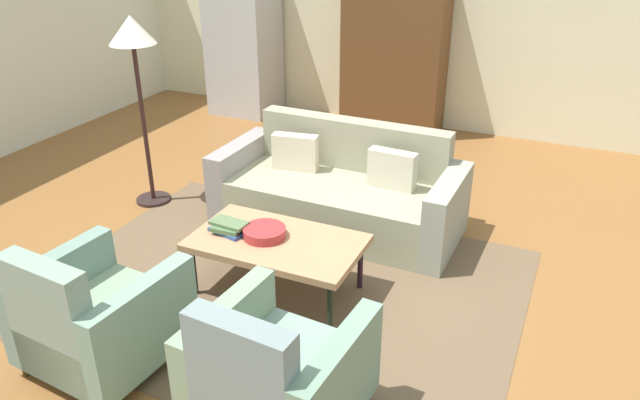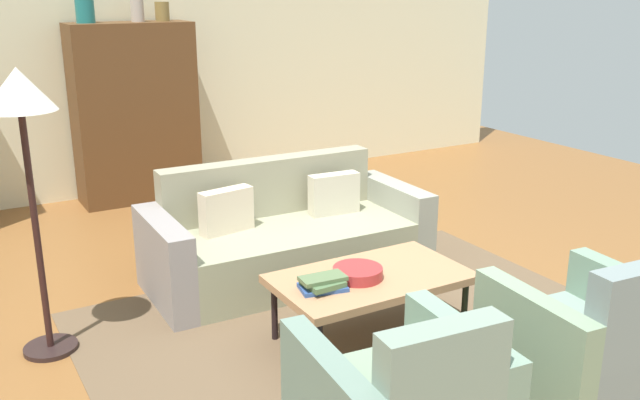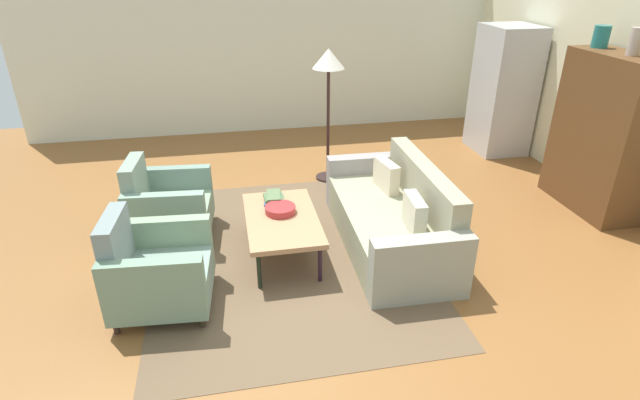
{
  "view_description": "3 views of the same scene",
  "coord_description": "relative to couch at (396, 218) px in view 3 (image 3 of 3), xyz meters",
  "views": [
    {
      "loc": [
        1.56,
        -3.55,
        2.57
      ],
      "look_at": [
        -0.1,
        0.16,
        0.59
      ],
      "focal_mm": 34.44,
      "sensor_mm": 36.0,
      "label": 1
    },
    {
      "loc": [
        -2.52,
        -3.55,
        2.14
      ],
      "look_at": [
        -0.32,
        0.26,
        0.79
      ],
      "focal_mm": 39.24,
      "sensor_mm": 36.0,
      "label": 2
    },
    {
      "loc": [
        4.04,
        -0.71,
        2.75
      ],
      "look_at": [
        -0.18,
        0.12,
        0.61
      ],
      "focal_mm": 27.96,
      "sensor_mm": 36.0,
      "label": 3
    }
  ],
  "objects": [
    {
      "name": "floor_lamp",
      "position": [
        -1.79,
        -0.34,
        1.16
      ],
      "size": [
        0.4,
        0.4,
        1.72
      ],
      "color": "black",
      "rests_on": "ground"
    },
    {
      "name": "cabinet",
      "position": [
        -0.37,
        2.56,
        0.61
      ],
      "size": [
        1.2,
        0.51,
        1.8
      ],
      "color": "brown",
      "rests_on": "ground"
    },
    {
      "name": "armchair_left",
      "position": [
        -0.61,
        -2.35,
        0.06
      ],
      "size": [
        0.87,
        0.87,
        0.88
      ],
      "rotation": [
        0.0,
        0.0,
        -0.09
      ],
      "color": "#2C271E",
      "rests_on": "ground"
    },
    {
      "name": "armchair_right",
      "position": [
        0.59,
        -2.35,
        0.06
      ],
      "size": [
        0.86,
        0.86,
        0.88
      ],
      "rotation": [
        0.0,
        0.0,
        -0.08
      ],
      "color": "black",
      "rests_on": "ground"
    },
    {
      "name": "vase_round",
      "position": [
        -0.27,
        2.56,
        1.65
      ],
      "size": [
        0.13,
        0.13,
        0.28
      ],
      "primitive_type": "cylinder",
      "color": "#B5A699",
      "rests_on": "cabinet"
    },
    {
      "name": "wall_left",
      "position": [
        -4.09,
        -0.94,
        1.11
      ],
      "size": [
        0.12,
        7.69,
        2.8
      ],
      "primitive_type": "cube",
      "color": "silver",
      "rests_on": "ground"
    },
    {
      "name": "refrigerator",
      "position": [
        -2.39,
        2.46,
        0.64
      ],
      "size": [
        0.8,
        0.73,
        1.85
      ],
      "color": "#B7BABF",
      "rests_on": "ground"
    },
    {
      "name": "couch",
      "position": [
        0.0,
        0.0,
        0.0
      ],
      "size": [
        2.12,
        0.94,
        0.86
      ],
      "rotation": [
        0.0,
        0.0,
        3.12
      ],
      "color": "gray",
      "rests_on": "ground"
    },
    {
      "name": "coffee_table",
      "position": [
        -0.0,
        -1.19,
        0.1
      ],
      "size": [
        1.2,
        0.7,
        0.43
      ],
      "color": "black",
      "rests_on": "ground"
    },
    {
      "name": "area_rug",
      "position": [
        -0.0,
        -1.14,
        -0.28
      ],
      "size": [
        3.4,
        2.6,
        0.01
      ],
      "primitive_type": "cube",
      "color": "brown",
      "rests_on": "ground"
    },
    {
      "name": "fruit_bowl",
      "position": [
        -0.1,
        -1.19,
        0.18
      ],
      "size": [
        0.31,
        0.31,
        0.07
      ],
      "primitive_type": "cylinder",
      "color": "#A92C2E",
      "rests_on": "coffee_table"
    },
    {
      "name": "ground_plane",
      "position": [
        0.25,
        -0.94,
        -0.29
      ],
      "size": [
        10.43,
        10.43,
        0.0
      ],
      "primitive_type": "plane",
      "color": "brown"
    },
    {
      "name": "vase_tall",
      "position": [
        -0.77,
        2.56,
        1.63
      ],
      "size": [
        0.18,
        0.18,
        0.24
      ],
      "primitive_type": "cylinder",
      "color": "#1F6F6F",
      "rests_on": "cabinet"
    },
    {
      "name": "book_stack",
      "position": [
        -0.37,
        -1.22,
        0.18
      ],
      "size": [
        0.3,
        0.23,
        0.08
      ],
      "color": "#2F4F94",
      "rests_on": "coffee_table"
    }
  ]
}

